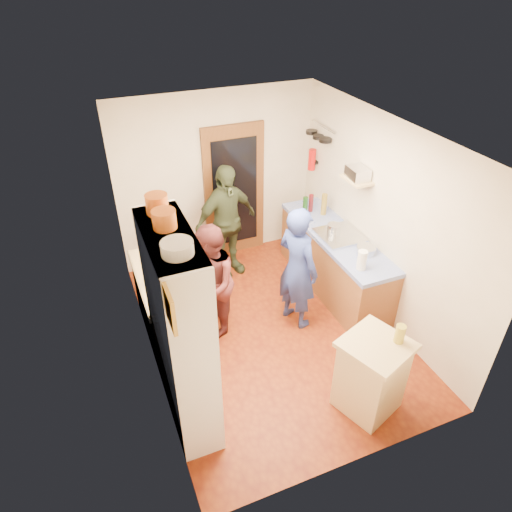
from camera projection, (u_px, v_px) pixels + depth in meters
floor at (270, 330)px, 5.97m from camera, size 3.00×4.00×0.02m
ceiling at (275, 134)px, 4.51m from camera, size 3.00×4.00×0.02m
wall_back at (217, 179)px, 6.78m from camera, size 3.00×0.02×2.60m
wall_front at (373, 369)px, 3.69m from camera, size 3.00×0.02×2.60m
wall_left at (140, 275)px, 4.76m from camera, size 0.02×4.00×2.60m
wall_right at (382, 221)px, 5.71m from camera, size 0.02×4.00×2.60m
door_frame at (234, 192)px, 6.97m from camera, size 0.95×0.06×2.10m
door_glass at (235, 193)px, 6.94m from camera, size 0.70×0.02×1.70m
hutch_body at (181, 333)px, 4.32m from camera, size 0.40×1.20×2.20m
hutch_top_shelf at (169, 236)px, 3.72m from camera, size 0.40×1.14×0.04m
plate_stack at (177, 248)px, 3.44m from camera, size 0.25×0.25×0.11m
orange_pot_a at (164, 219)px, 3.75m from camera, size 0.20×0.20×0.16m
orange_pot_b at (157, 204)px, 3.96m from camera, size 0.20×0.20×0.18m
left_counter_base at (168, 306)px, 5.69m from camera, size 0.60×1.40×0.85m
left_counter_top at (164, 277)px, 5.44m from camera, size 0.64×1.44×0.05m
toaster at (175, 287)px, 5.10m from camera, size 0.26×0.19×0.18m
kettle at (162, 277)px, 5.25m from camera, size 0.17×0.17×0.19m
orange_bowl at (167, 263)px, 5.56m from camera, size 0.22×0.22×0.09m
chopping_board at (156, 251)px, 5.85m from camera, size 0.35×0.30×0.02m
right_counter_base at (334, 263)px, 6.49m from camera, size 0.60×2.20×0.84m
right_counter_top at (337, 236)px, 6.24m from camera, size 0.62×2.22×0.06m
hob at (340, 235)px, 6.16m from camera, size 0.55×0.58×0.04m
pot_on_hob at (334, 228)px, 6.16m from camera, size 0.18×0.18×0.12m
bottle_a at (305, 206)px, 6.61m from camera, size 0.07×0.07×0.28m
bottle_b at (311, 203)px, 6.70m from camera, size 0.08×0.08×0.27m
bottle_c at (324, 204)px, 6.61m from camera, size 0.10×0.10×0.32m
paper_towel at (362, 260)px, 5.48m from camera, size 0.13×0.13×0.25m
mixing_bowl at (366, 250)px, 5.81m from camera, size 0.26×0.26×0.09m
island_base at (370, 377)px, 4.74m from camera, size 0.71×0.71×0.86m
island_top at (377, 346)px, 4.49m from camera, size 0.80×0.80×0.05m
cutting_board at (370, 345)px, 4.48m from camera, size 0.43×0.38×0.02m
oil_jar at (400, 334)px, 4.45m from camera, size 0.13×0.13×0.20m
pan_rail at (324, 127)px, 6.45m from camera, size 0.02×0.65×0.02m
pan_hang_a at (325, 140)px, 6.37m from camera, size 0.18×0.18×0.05m
pan_hang_b at (318, 137)px, 6.54m from camera, size 0.16×0.16×0.05m
pan_hang_c at (312, 132)px, 6.68m from camera, size 0.17×0.17×0.05m
wall_shelf at (357, 180)px, 5.79m from camera, size 0.26×0.42×0.03m
radio at (358, 173)px, 5.74m from camera, size 0.24×0.31×0.15m
ext_bracket at (315, 162)px, 6.92m from camera, size 0.06×0.10×0.04m
fire_extinguisher at (312, 160)px, 6.88m from camera, size 0.11×0.11×0.32m
picture_frame at (170, 309)px, 3.16m from camera, size 0.03×0.25×0.30m
person_hob at (301, 268)px, 5.67m from camera, size 0.58×0.71×1.67m
person_left at (213, 281)px, 5.58m from camera, size 0.75×0.87×1.53m
person_back at (227, 222)px, 6.57m from camera, size 1.10×0.70×1.74m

